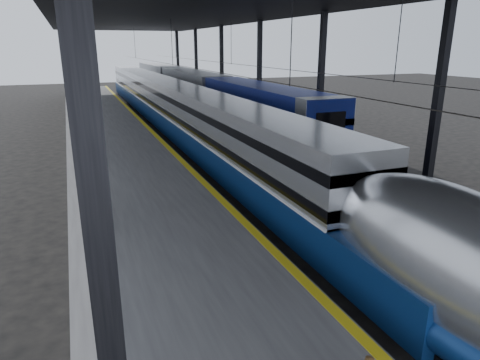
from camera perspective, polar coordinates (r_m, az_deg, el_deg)
ground at (r=13.50m, az=8.26°, el=-13.68°), size 160.00×160.00×0.00m
platform at (r=30.73m, az=-16.47°, el=4.66°), size 6.00×80.00×1.00m
yellow_strip at (r=30.97m, az=-11.38°, el=6.09°), size 0.30×80.00×0.01m
rails at (r=32.44m, az=-2.19°, el=5.26°), size 6.52×80.00×0.16m
canopy at (r=31.03m, az=-7.27°, el=21.37°), size 18.00×75.00×9.47m
tgv_train at (r=35.50m, az=-8.41°, el=9.12°), size 2.82×65.20×4.04m
second_train at (r=48.84m, az=-6.11°, el=11.77°), size 3.09×56.05×4.26m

